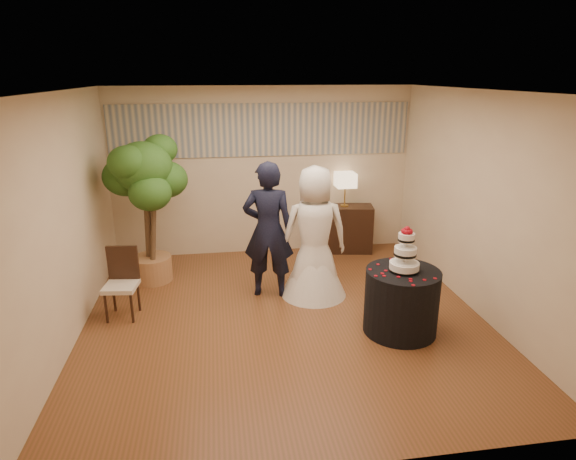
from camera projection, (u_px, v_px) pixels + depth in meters
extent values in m
cube|color=brown|center=(285.00, 318.00, 6.17)|extent=(5.00, 5.00, 0.00)
cube|color=white|center=(285.00, 91.00, 5.29)|extent=(5.00, 5.00, 0.00)
cube|color=beige|center=(263.00, 172.00, 8.08)|extent=(5.00, 0.06, 2.80)
cube|color=beige|center=(336.00, 310.00, 3.38)|extent=(5.00, 0.06, 2.80)
cube|color=beige|center=(64.00, 222.00, 5.37)|extent=(0.06, 5.00, 2.80)
cube|color=beige|center=(480.00, 205.00, 6.09)|extent=(0.06, 5.00, 2.80)
cube|color=#9F9D92|center=(263.00, 130.00, 7.84)|extent=(4.90, 0.02, 0.85)
imported|color=black|center=(268.00, 230.00, 6.54)|extent=(0.77, 0.58, 1.90)
imported|color=white|center=(315.00, 233.00, 6.54)|extent=(0.95, 0.95, 1.84)
cylinder|color=black|center=(401.00, 301.00, 5.74)|extent=(1.13, 1.13, 0.79)
cube|color=black|center=(344.00, 229.00, 8.38)|extent=(1.03, 0.59, 0.81)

